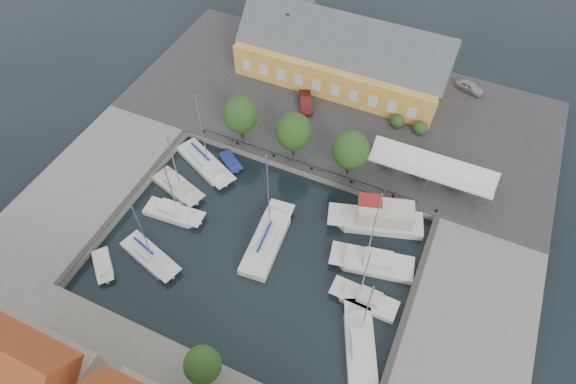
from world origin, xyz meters
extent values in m
plane|color=black|center=(0.00, 0.00, 0.00)|extent=(140.00, 140.00, 0.00)
cube|color=#2D2D30|center=(0.00, 23.00, 0.50)|extent=(56.00, 26.00, 1.00)
cube|color=slate|center=(-22.00, -2.00, 0.50)|extent=(12.00, 24.00, 1.00)
cube|color=slate|center=(22.00, -2.00, 0.50)|extent=(12.00, 24.00, 1.00)
cube|color=#383533|center=(0.00, 10.30, 1.06)|extent=(56.00, 0.60, 0.12)
cube|color=#383533|center=(-16.30, -2.00, 1.06)|extent=(0.60, 24.00, 0.12)
cube|color=#383533|center=(16.30, -2.00, 1.06)|extent=(0.60, 24.00, 0.12)
cylinder|color=black|center=(-14.00, 10.60, 1.20)|extent=(0.24, 0.24, 0.40)
cylinder|color=black|center=(-9.00, 10.60, 1.20)|extent=(0.24, 0.24, 0.40)
cylinder|color=black|center=(-4.00, 10.60, 1.20)|extent=(0.24, 0.24, 0.40)
cylinder|color=black|center=(1.00, 10.60, 1.20)|extent=(0.24, 0.24, 0.40)
cylinder|color=black|center=(6.00, 10.60, 1.20)|extent=(0.24, 0.24, 0.40)
cylinder|color=black|center=(11.00, 10.60, 1.20)|extent=(0.24, 0.24, 0.40)
cylinder|color=black|center=(16.00, 10.60, 1.20)|extent=(0.24, 0.24, 0.40)
cube|color=gold|center=(-2.00, 28.00, 3.25)|extent=(28.00, 10.00, 4.50)
cube|color=#474C51|center=(-2.00, 28.00, 6.75)|extent=(28.56, 7.60, 7.60)
cube|color=gold|center=(-12.00, 34.00, 2.75)|extent=(6.00, 6.00, 3.50)
cube|color=brown|center=(-10.00, 28.00, 8.60)|extent=(0.60, 0.60, 1.20)
cube|color=white|center=(14.00, 14.50, 3.70)|extent=(14.00, 4.00, 0.25)
cylinder|color=silver|center=(8.00, 12.70, 2.35)|extent=(0.10, 0.10, 2.70)
cylinder|color=silver|center=(8.00, 16.30, 2.35)|extent=(0.10, 0.10, 2.70)
cylinder|color=silver|center=(14.00, 12.70, 2.35)|extent=(0.10, 0.10, 2.70)
cylinder|color=silver|center=(14.00, 16.30, 2.35)|extent=(0.10, 0.10, 2.70)
cylinder|color=silver|center=(20.00, 12.70, 2.35)|extent=(0.10, 0.10, 2.70)
cylinder|color=silver|center=(20.00, 16.30, 2.35)|extent=(0.10, 0.10, 2.70)
cylinder|color=black|center=(-9.00, 12.00, 2.05)|extent=(0.30, 0.30, 2.10)
ellipsoid|color=#214117|center=(-9.00, 12.00, 4.88)|extent=(4.20, 4.20, 4.83)
cylinder|color=black|center=(-2.00, 12.00, 2.05)|extent=(0.30, 0.30, 2.10)
ellipsoid|color=#214117|center=(-2.00, 12.00, 4.88)|extent=(4.20, 4.20, 4.83)
cylinder|color=black|center=(5.00, 12.00, 2.05)|extent=(0.30, 0.30, 2.10)
ellipsoid|color=#214117|center=(5.00, 12.00, 4.88)|extent=(4.20, 4.20, 4.83)
imported|color=#A5A7AD|center=(15.12, 32.96, 1.67)|extent=(4.22, 2.78, 1.34)
imported|color=#571415|center=(-4.12, 20.68, 1.72)|extent=(3.36, 4.59, 1.44)
cube|color=silver|center=(0.43, -0.88, 0.15)|extent=(3.69, 8.23, 1.50)
cube|color=silver|center=(0.34, 0.11, 0.94)|extent=(3.71, 9.81, 0.08)
cube|color=silver|center=(0.41, -0.68, 1.40)|extent=(2.31, 3.37, 0.90)
cylinder|color=silver|center=(0.29, 0.71, 6.90)|extent=(0.12, 0.12, 12.00)
cube|color=navy|center=(0.43, -0.88, 2.15)|extent=(0.57, 4.00, 0.22)
cube|color=silver|center=(11.06, 7.23, 0.10)|extent=(9.06, 5.54, 1.80)
cube|color=silver|center=(10.04, 6.92, 1.04)|extent=(10.65, 5.91, 0.08)
cube|color=beige|center=(11.06, 7.23, 2.10)|extent=(6.38, 4.30, 2.20)
cube|color=silver|center=(9.23, 6.67, 3.50)|extent=(2.75, 2.36, 1.20)
cube|color=maroon|center=(9.23, 6.67, 4.15)|extent=(2.98, 2.51, 0.10)
cube|color=silver|center=(12.24, 2.05, 0.05)|extent=(7.53, 4.27, 1.30)
cube|color=silver|center=(11.37, 1.88, 0.74)|extent=(8.90, 4.42, 0.08)
cube|color=silver|center=(12.06, 2.01, 1.20)|extent=(3.17, 2.53, 0.90)
cylinder|color=silver|center=(10.84, 1.78, 6.24)|extent=(0.12, 0.12, 11.08)
cube|color=silver|center=(12.69, -2.42, 0.05)|extent=(5.58, 2.47, 1.30)
cube|color=silver|center=(12.01, -2.40, 0.74)|extent=(6.68, 2.41, 0.08)
cube|color=beige|center=(12.56, -2.41, 1.20)|extent=(2.25, 1.63, 0.90)
cylinder|color=silver|center=(11.59, -2.38, 4.83)|extent=(0.12, 0.12, 8.27)
cube|color=silver|center=(13.43, -7.31, 0.05)|extent=(5.14, 7.23, 1.30)
cube|color=silver|center=(13.09, -6.54, 0.74)|extent=(5.58, 8.42, 0.08)
cube|color=silver|center=(13.36, -7.16, 1.20)|extent=(2.74, 3.19, 0.90)
cylinder|color=silver|center=(12.89, -6.08, 5.40)|extent=(0.12, 0.12, 9.40)
cube|color=silver|center=(-12.05, 6.96, 0.05)|extent=(7.90, 5.54, 1.30)
cube|color=silver|center=(-11.20, 6.57, 0.74)|extent=(9.21, 6.06, 0.08)
cube|color=silver|center=(-11.88, 6.88, 1.20)|extent=(3.47, 2.90, 0.90)
cylinder|color=silver|center=(-10.69, 6.34, 6.13)|extent=(0.12, 0.12, 10.87)
cube|color=navy|center=(-12.05, 6.96, 1.95)|extent=(3.48, 1.75, 0.22)
cube|color=beige|center=(-12.93, 2.27, 0.05)|extent=(6.14, 4.02, 1.30)
cube|color=beige|center=(-12.25, 2.06, 0.74)|extent=(7.19, 4.27, 0.08)
cube|color=beige|center=(-12.80, 2.23, 1.20)|extent=(2.66, 2.27, 0.90)
cylinder|color=silver|center=(-11.85, 1.94, 4.95)|extent=(0.12, 0.12, 8.50)
cube|color=silver|center=(-11.34, -1.34, 0.05)|extent=(5.82, 2.75, 1.30)
cube|color=silver|center=(-10.64, -1.28, 0.74)|extent=(6.94, 2.75, 0.08)
cube|color=silver|center=(-11.20, -1.33, 1.20)|extent=(2.38, 1.74, 0.90)
cylinder|color=silver|center=(-10.21, -1.25, 4.90)|extent=(0.12, 0.12, 8.39)
cube|color=silver|center=(-10.51, -6.96, 0.05)|extent=(6.49, 3.92, 1.30)
cube|color=silver|center=(-9.78, -7.17, 0.74)|extent=(7.63, 4.17, 0.08)
cube|color=silver|center=(-10.36, -7.00, 1.20)|extent=(2.78, 2.19, 0.90)
cylinder|color=silver|center=(-9.34, -7.30, 5.17)|extent=(0.12, 0.12, 8.94)
cube|color=navy|center=(-10.51, -6.96, 1.95)|extent=(2.98, 1.06, 0.22)
cube|color=silver|center=(-14.12, -9.80, 0.05)|extent=(3.76, 3.62, 0.90)
cube|color=silver|center=(-13.79, -10.10, 0.54)|extent=(4.24, 4.04, 0.08)
cube|color=navy|center=(-9.07, 8.47, 0.05)|extent=(3.50, 3.07, 0.80)
cube|color=navy|center=(-8.74, 8.25, 0.49)|extent=(3.99, 3.36, 0.08)
cube|color=brown|center=(-7.80, -23.00, 10.80)|extent=(0.60, 0.60, 0.80)
camera|label=1|loc=(14.06, -24.88, 44.24)|focal=30.00mm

